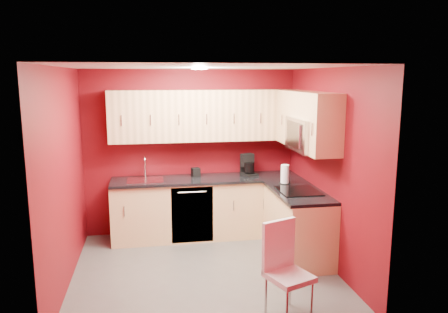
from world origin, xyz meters
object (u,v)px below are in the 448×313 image
object	(u,v)px
napkin_holder	(196,172)
dining_chair	(289,271)
paper_towel	(285,174)
sink	(145,178)
microwave	(309,134)
coffee_maker	(249,165)

from	to	relation	value
napkin_holder	dining_chair	distance (m)	2.64
paper_towel	dining_chair	bearing A→B (deg)	-106.09
dining_chair	napkin_holder	bearing A→B (deg)	83.24
sink	paper_towel	xyz separation A→B (m)	(1.93, -0.56, 0.10)
paper_towel	dining_chair	distance (m)	2.00
paper_towel	dining_chair	world-z (taller)	paper_towel
microwave	coffee_maker	distance (m)	1.30
paper_towel	dining_chair	size ratio (longest dim) A/B	0.28
coffee_maker	napkin_holder	size ratio (longest dim) A/B	2.53
paper_towel	coffee_maker	bearing A→B (deg)	122.36
sink	napkin_holder	size ratio (longest dim) A/B	4.06
microwave	paper_towel	world-z (taller)	microwave
microwave	dining_chair	bearing A→B (deg)	-116.37
microwave	paper_towel	distance (m)	0.78
napkin_holder	dining_chair	world-z (taller)	napkin_holder
paper_towel	dining_chair	xyz separation A→B (m)	(-0.53, -1.84, -0.56)
napkin_holder	dining_chair	xyz separation A→B (m)	(0.65, -2.51, -0.49)
napkin_holder	paper_towel	xyz separation A→B (m)	(1.18, -0.66, 0.07)
sink	coffee_maker	size ratio (longest dim) A/B	1.60
coffee_maker	microwave	bearing A→B (deg)	-81.25
microwave	coffee_maker	xyz separation A→B (m)	(-0.53, 1.03, -0.59)
sink	paper_towel	distance (m)	2.01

